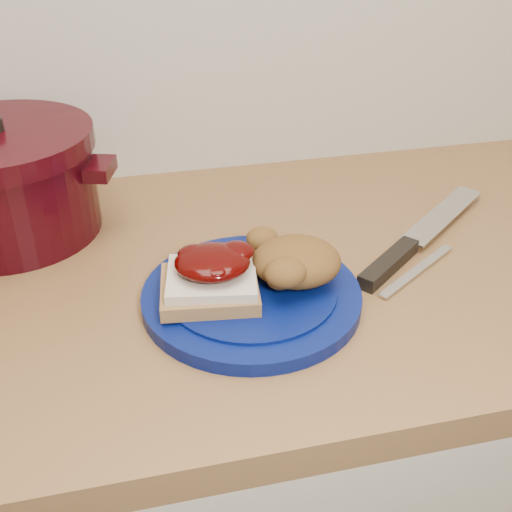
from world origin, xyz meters
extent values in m
cube|color=beige|center=(0.00, 1.50, 0.43)|extent=(4.00, 0.60, 0.86)
cylinder|color=#051152|center=(-0.03, 1.42, 0.91)|extent=(0.30, 0.30, 0.02)
cube|color=olive|center=(-0.08, 1.42, 0.93)|extent=(0.12, 0.11, 0.02)
cube|color=beige|center=(-0.07, 1.42, 0.94)|extent=(0.11, 0.10, 0.01)
ellipsoid|color=#2E0101|center=(-0.07, 1.42, 0.96)|extent=(0.10, 0.09, 0.03)
ellipsoid|color=brown|center=(0.03, 1.42, 0.95)|extent=(0.12, 0.11, 0.05)
cube|color=black|center=(0.15, 1.45, 0.91)|extent=(0.11, 0.09, 0.02)
cube|color=silver|center=(0.28, 1.55, 0.91)|extent=(0.18, 0.15, 0.00)
cube|color=silver|center=(0.19, 1.43, 0.90)|extent=(0.14, 0.10, 0.00)
cylinder|color=black|center=(-0.31, 1.66, 0.96)|extent=(0.29, 0.29, 0.12)
cube|color=black|center=(-0.18, 1.62, 1.00)|extent=(0.05, 0.06, 0.02)
camera|label=1|loc=(-0.16, 0.84, 1.34)|focal=45.00mm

